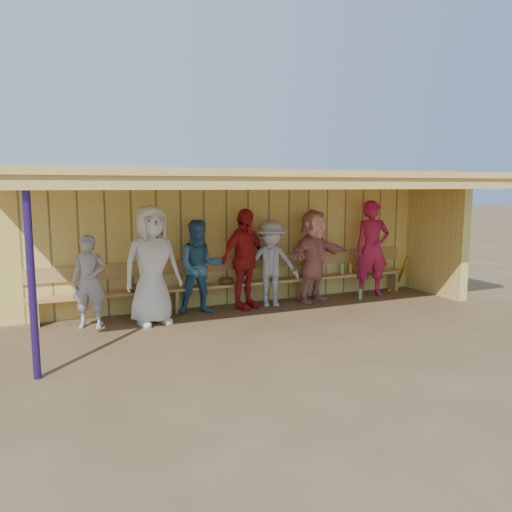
# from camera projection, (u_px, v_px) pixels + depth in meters

# --- Properties ---
(ground) EXTENTS (90.00, 90.00, 0.00)m
(ground) POSITION_uv_depth(u_px,v_px,m) (264.00, 319.00, 8.64)
(ground) COLOR brown
(ground) RESTS_ON ground
(player_a) EXTENTS (0.64, 0.53, 1.51)m
(player_a) POSITION_uv_depth(u_px,v_px,m) (89.00, 282.00, 8.00)
(player_a) COLOR #929098
(player_a) RESTS_ON ground
(player_b) EXTENTS (1.06, 0.79, 1.97)m
(player_b) POSITION_uv_depth(u_px,v_px,m) (152.00, 265.00, 8.18)
(player_b) COLOR silver
(player_b) RESTS_ON ground
(player_c) EXTENTS (0.91, 0.76, 1.69)m
(player_c) POSITION_uv_depth(u_px,v_px,m) (200.00, 267.00, 8.87)
(player_c) COLOR teal
(player_c) RESTS_ON ground
(player_d) EXTENTS (1.19, 0.87, 1.87)m
(player_d) POSITION_uv_depth(u_px,v_px,m) (244.00, 259.00, 9.23)
(player_d) COLOR red
(player_d) RESTS_ON ground
(player_e) EXTENTS (1.18, 0.88, 1.64)m
(player_e) POSITION_uv_depth(u_px,v_px,m) (271.00, 263.00, 9.46)
(player_e) COLOR #9D9EA5
(player_e) RESTS_ON ground
(player_f) EXTENTS (1.77, 1.19, 1.83)m
(player_f) POSITION_uv_depth(u_px,v_px,m) (314.00, 256.00, 9.81)
(player_f) COLOR #D9847A
(player_f) RESTS_ON ground
(player_g) EXTENTS (0.82, 0.63, 1.99)m
(player_g) POSITION_uv_depth(u_px,v_px,m) (372.00, 249.00, 10.30)
(player_g) COLOR #AB1B41
(player_g) RESTS_ON ground
(dugout_structure) EXTENTS (8.80, 3.20, 2.50)m
(dugout_structure) POSITION_uv_depth(u_px,v_px,m) (268.00, 218.00, 9.18)
(dugout_structure) COLOR #E3C761
(dugout_structure) RESTS_ON ground
(bench) EXTENTS (7.60, 0.34, 0.93)m
(bench) POSITION_uv_depth(u_px,v_px,m) (240.00, 278.00, 9.58)
(bench) COLOR tan
(bench) RESTS_ON ground
(dugout_equipment) EXTENTS (6.66, 0.62, 0.80)m
(dugout_equipment) POSITION_uv_depth(u_px,v_px,m) (205.00, 284.00, 9.17)
(dugout_equipment) COLOR orange
(dugout_equipment) RESTS_ON ground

